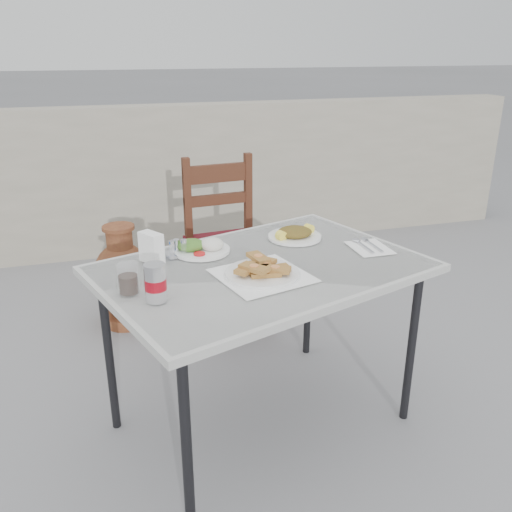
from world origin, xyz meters
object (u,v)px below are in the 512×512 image
object	(u,v)px
salad_rice_plate	(201,247)
condiment_caddy	(177,250)
cola_glass	(128,280)
soda_can	(156,283)
salad_chopped_plate	(295,234)
cafe_table	(262,277)
chair	(227,242)
pide_plate	(262,268)
terracotta_urn	(123,279)
napkin_holder	(152,248)

from	to	relation	value
salad_rice_plate	condiment_caddy	xyz separation A→B (m)	(-0.10, -0.01, 0.00)
cola_glass	condiment_caddy	world-z (taller)	cola_glass
cola_glass	soda_can	bearing A→B (deg)	-47.27
salad_chopped_plate	soda_can	distance (m)	0.86
soda_can	condiment_caddy	world-z (taller)	soda_can
cafe_table	condiment_caddy	world-z (taller)	condiment_caddy
salad_chopped_plate	salad_rice_plate	bearing A→B (deg)	-173.24
chair	soda_can	bearing A→B (deg)	-118.87
soda_can	cola_glass	size ratio (longest dim) A/B	1.24
pide_plate	salad_rice_plate	size ratio (longest dim) A/B	1.62
salad_rice_plate	terracotta_urn	world-z (taller)	salad_rice_plate
salad_rice_plate	cafe_table	bearing A→B (deg)	-44.95
salad_chopped_plate	chair	world-z (taller)	chair
salad_chopped_plate	pide_plate	bearing A→B (deg)	-126.02
pide_plate	terracotta_urn	xyz separation A→B (m)	(-0.50, 1.29, -0.53)
condiment_caddy	chair	distance (m)	0.96
chair	terracotta_urn	size ratio (longest dim) A/B	1.60
cola_glass	salad_chopped_plate	bearing A→B (deg)	26.26
salad_chopped_plate	cola_glass	world-z (taller)	cola_glass
cola_glass	terracotta_urn	size ratio (longest dim) A/B	0.17
condiment_caddy	terracotta_urn	xyz separation A→B (m)	(-0.21, 0.97, -0.52)
salad_chopped_plate	cola_glass	bearing A→B (deg)	-153.74
condiment_caddy	salad_rice_plate	bearing A→B (deg)	5.79
napkin_holder	cafe_table	bearing A→B (deg)	-52.04
pide_plate	chair	distance (m)	1.18
salad_chopped_plate	napkin_holder	distance (m)	0.69
napkin_holder	terracotta_urn	size ratio (longest dim) A/B	0.20
pide_plate	terracotta_urn	distance (m)	1.48
pide_plate	cola_glass	size ratio (longest dim) A/B	3.61
salad_chopped_plate	cafe_table	bearing A→B (deg)	-131.85
soda_can	napkin_holder	xyz separation A→B (m)	(0.03, 0.38, -0.01)
cola_glass	chair	xyz separation A→B (m)	(0.64, 1.14, -0.31)
salad_chopped_plate	chair	size ratio (longest dim) A/B	0.24
salad_rice_plate	napkin_holder	size ratio (longest dim) A/B	1.95
soda_can	chair	world-z (taller)	chair
napkin_holder	condiment_caddy	bearing A→B (deg)	-9.12
cola_glass	terracotta_urn	xyz separation A→B (m)	(0.02, 1.29, -0.54)
soda_can	napkin_holder	bearing A→B (deg)	85.79
napkin_holder	pide_plate	bearing A→B (deg)	-66.33
cola_glass	salad_rice_plate	bearing A→B (deg)	45.21
salad_rice_plate	chair	xyz separation A→B (m)	(0.31, 0.81, -0.28)
chair	cola_glass	bearing A→B (deg)	-124.16
salad_chopped_plate	cola_glass	xyz separation A→B (m)	(-0.80, -0.39, 0.03)
cola_glass	terracotta_urn	distance (m)	1.40
salad_rice_plate	soda_can	xyz separation A→B (m)	(-0.25, -0.43, 0.05)
salad_chopped_plate	condiment_caddy	bearing A→B (deg)	-173.42
salad_chopped_plate	soda_can	world-z (taller)	soda_can
condiment_caddy	chair	size ratio (longest dim) A/B	0.12
pide_plate	soda_can	size ratio (longest dim) A/B	2.92
pide_plate	cola_glass	distance (m)	0.52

